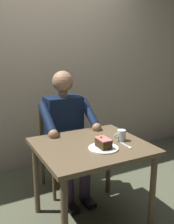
# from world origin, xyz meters

# --- Properties ---
(ground_plane) EXTENTS (14.00, 14.00, 0.00)m
(ground_plane) POSITION_xyz_m (0.00, 0.00, 0.00)
(ground_plane) COLOR #4A4D39
(cafe_rear_panel) EXTENTS (6.40, 0.12, 3.00)m
(cafe_rear_panel) POSITION_xyz_m (0.00, -1.36, 1.50)
(cafe_rear_panel) COLOR tan
(cafe_rear_panel) RESTS_ON ground
(dining_table) EXTENTS (0.89, 0.80, 0.72)m
(dining_table) POSITION_xyz_m (0.00, 0.00, 0.63)
(dining_table) COLOR brown
(dining_table) RESTS_ON ground
(chair) EXTENTS (0.42, 0.42, 0.91)m
(chair) POSITION_xyz_m (0.00, -0.70, 0.51)
(chair) COLOR brown
(chair) RESTS_ON ground
(seated_person) EXTENTS (0.53, 0.58, 1.28)m
(seated_person) POSITION_xyz_m (0.00, -0.53, 0.67)
(seated_person) COLOR black
(seated_person) RESTS_ON ground
(dessert_plate) EXTENTS (0.24, 0.24, 0.01)m
(dessert_plate) POSITION_xyz_m (-0.04, 0.13, 0.73)
(dessert_plate) COLOR white
(dessert_plate) RESTS_ON dining_table
(cake_slice) EXTENTS (0.09, 0.13, 0.10)m
(cake_slice) POSITION_xyz_m (-0.04, 0.13, 0.77)
(cake_slice) COLOR #30230E
(cake_slice) RESTS_ON dessert_plate
(coffee_cup) EXTENTS (0.11, 0.07, 0.10)m
(coffee_cup) POSITION_xyz_m (-0.26, 0.05, 0.77)
(coffee_cup) COLOR silver
(coffee_cup) RESTS_ON dining_table
(dessert_spoon) EXTENTS (0.03, 0.14, 0.01)m
(dessert_spoon) POSITION_xyz_m (-0.23, 0.18, 0.73)
(dessert_spoon) COLOR silver
(dessert_spoon) RESTS_ON dining_table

